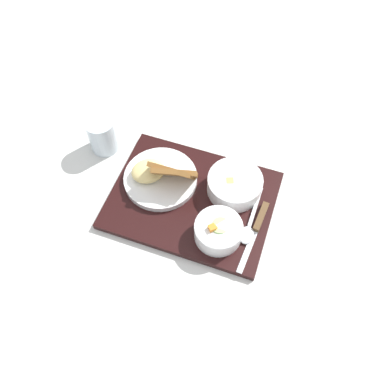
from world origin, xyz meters
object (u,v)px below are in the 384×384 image
(knife, at_px, (259,223))
(spoon, at_px, (249,226))
(bowl_soup, at_px, (235,184))
(glass_water, at_px, (103,136))
(plate_main, at_px, (162,175))
(bowl_salad, at_px, (218,230))

(knife, xyz_separation_m, spoon, (0.02, 0.02, -0.00))
(bowl_soup, xyz_separation_m, spoon, (-0.06, 0.09, -0.02))
(spoon, distance_m, glass_water, 0.46)
(bowl_soup, height_order, plate_main, plate_main)
(bowl_soup, relative_size, knife, 0.70)
(bowl_salad, height_order, spoon, bowl_salad)
(bowl_soup, distance_m, spoon, 0.11)
(plate_main, height_order, glass_water, plate_main)
(bowl_soup, height_order, spoon, bowl_soup)
(glass_water, bearing_deg, spoon, 164.50)
(plate_main, distance_m, knife, 0.27)
(bowl_soup, xyz_separation_m, glass_water, (0.38, -0.03, -0.00))
(bowl_salad, height_order, knife, bowl_salad)
(bowl_soup, bearing_deg, spoon, 125.18)
(bowl_salad, relative_size, glass_water, 1.13)
(bowl_salad, xyz_separation_m, bowl_soup, (-0.00, -0.14, 0.00))
(plate_main, distance_m, glass_water, 0.21)
(bowl_soup, height_order, glass_water, glass_water)
(knife, height_order, spoon, knife)
(bowl_soup, relative_size, glass_water, 1.36)
(plate_main, distance_m, spoon, 0.25)
(bowl_salad, height_order, plate_main, plate_main)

